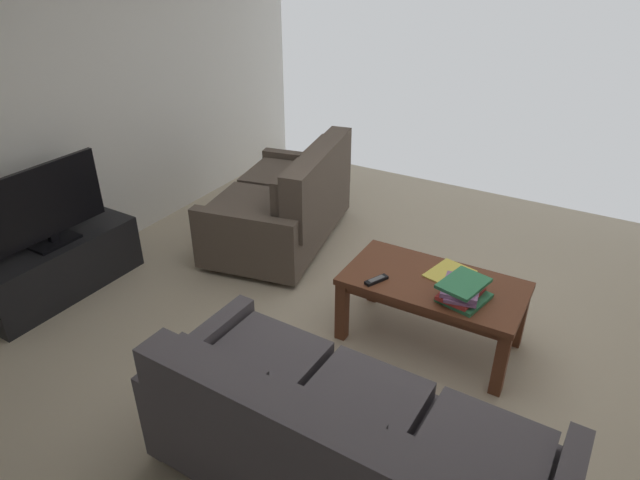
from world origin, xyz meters
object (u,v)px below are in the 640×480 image
Objects in this scene: coffee_table at (433,291)px; book_stack at (462,291)px; tv_stand at (61,268)px; loose_magazine at (450,273)px; sofa_main at (342,447)px; tv_remote at (376,280)px; loveseat_near at (287,204)px; flat_tv at (44,205)px.

book_stack reaches higher than coffee_table.
loose_magazine is (-2.58, -0.92, 0.26)m from tv_stand.
sofa_main is 1.18m from tv_remote.
tv_remote is at bearing -72.40° from sofa_main.
loveseat_near is at bearing -124.13° from tv_stand.
flat_tv reaches higher than loose_magazine.
loveseat_near is 1.90m from book_stack.
tv_remote is at bearing -164.53° from flat_tv.
coffee_table is 0.37m from tv_remote.
tv_remote is 0.57× the size of loose_magazine.
coffee_table is at bearing -27.52° from book_stack.
loveseat_near is 1.67m from coffee_table.
loveseat_near is 1.79m from tv_stand.
loveseat_near is 4.68× the size of book_stack.
loveseat_near is 1.82m from flat_tv.
loveseat_near is 5.50× the size of loose_magazine.
loose_magazine is (-0.06, -0.13, 0.08)m from coffee_table.
tv_stand is 4.11× the size of loose_magazine.
coffee_table is 2.65m from tv_stand.
loveseat_near is at bearing -51.62° from sofa_main.
sofa_main is 2.52m from loveseat_near.
loose_magazine is (-0.01, -1.42, 0.13)m from sofa_main.
loose_magazine is at bearing -57.90° from book_stack.
sofa_main is 1.30m from coffee_table.
sofa_main reaches higher than book_stack.
tv_stand is at bearing 74.50° from flat_tv.
flat_tv reaches higher than loveseat_near.
coffee_table is at bearing -149.30° from tv_remote.
loveseat_near is (1.57, -1.98, 0.01)m from sofa_main.
tv_stand is at bearing 14.24° from book_stack.
coffee_table is 6.72× the size of tv_remote.
tv_remote is 0.48m from loose_magazine.
loose_magazine is at bearing -160.37° from flat_tv.
loose_magazine reaches higher than tv_stand.
flat_tv is at bearing 15.47° from tv_remote.
coffee_table is at bearing -162.50° from flat_tv.
sofa_main is 2.64m from flat_tv.
book_stack is at bearing 152.48° from coffee_table.
loveseat_near is 1.43× the size of coffee_table.
book_stack is 0.28m from loose_magazine.
sofa_main reaches higher than coffee_table.
tv_remote is (0.31, 0.18, 0.08)m from coffee_table.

